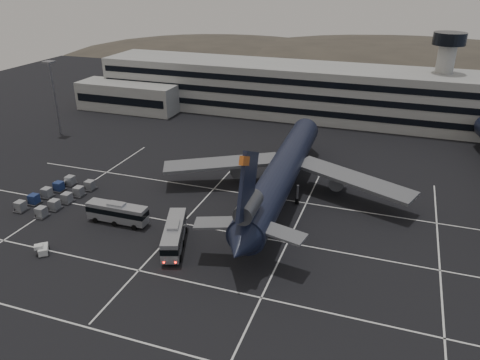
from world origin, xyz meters
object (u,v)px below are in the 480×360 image
(bus_far, at_px, (117,212))
(tug_a, at_px, (60,186))
(uld_cluster, at_px, (57,195))
(bus_near, at_px, (174,234))
(trijet_main, at_px, (282,172))

(bus_far, bearing_deg, tug_a, 66.16)
(tug_a, relative_size, uld_cluster, 0.18)
(uld_cluster, bearing_deg, bus_near, -14.29)
(uld_cluster, bearing_deg, bus_far, -13.33)
(bus_near, relative_size, uld_cluster, 0.79)
(trijet_main, height_order, bus_far, trijet_main)
(tug_a, bearing_deg, uld_cluster, -82.75)
(trijet_main, height_order, tug_a, trijet_main)
(trijet_main, distance_m, uld_cluster, 41.23)
(trijet_main, height_order, uld_cluster, trijet_main)
(trijet_main, distance_m, tug_a, 42.47)
(trijet_main, bearing_deg, bus_near, -119.94)
(bus_near, bearing_deg, trijet_main, 42.83)
(tug_a, height_order, uld_cluster, uld_cluster)
(trijet_main, height_order, bus_near, trijet_main)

